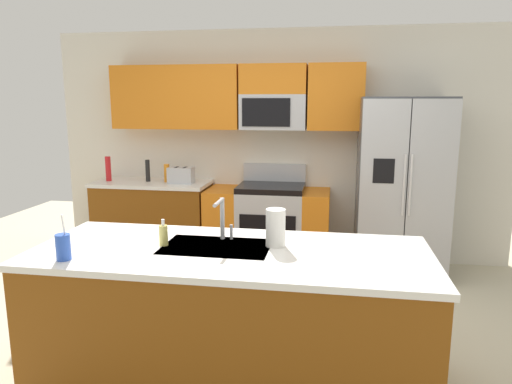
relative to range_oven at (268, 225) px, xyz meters
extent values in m
plane|color=beige|center=(0.06, -1.80, -0.44)|extent=(9.00, 9.00, 0.00)
cube|color=silver|center=(0.06, 0.35, 0.86)|extent=(5.20, 0.10, 2.60)
cube|color=orange|center=(-1.44, 0.14, 1.41)|extent=(0.70, 0.32, 0.70)
cube|color=orange|center=(-0.72, 0.14, 1.41)|extent=(0.75, 0.32, 0.70)
cube|color=orange|center=(0.71, 0.14, 1.41)|extent=(0.59, 0.32, 0.70)
cube|color=#B7BABF|center=(0.04, 0.14, 1.25)|extent=(0.72, 0.32, 0.38)
cube|color=black|center=(-0.02, -0.03, 1.25)|extent=(0.52, 0.01, 0.30)
cube|color=orange|center=(0.04, 0.14, 1.60)|extent=(0.72, 0.32, 0.32)
cube|color=brown|center=(-1.35, 0.00, -0.01)|extent=(1.29, 0.60, 0.86)
cube|color=silver|center=(-1.35, 0.00, 0.44)|extent=(1.32, 0.63, 0.04)
cube|color=#B7BABF|center=(0.04, 0.00, -0.02)|extent=(0.72, 0.60, 0.84)
cube|color=black|center=(0.04, -0.31, 0.01)|extent=(0.60, 0.01, 0.36)
cube|color=black|center=(0.04, 0.00, 0.43)|extent=(0.72, 0.60, 0.06)
cube|color=#B7BABF|center=(0.04, 0.27, 0.56)|extent=(0.72, 0.06, 0.20)
cube|color=orange|center=(-0.50, 0.00, -0.02)|extent=(0.36, 0.60, 0.84)
cube|color=orange|center=(0.54, 0.00, -0.02)|extent=(0.28, 0.60, 0.84)
cube|color=#4C4F54|center=(1.41, -0.05, 0.48)|extent=(0.90, 0.70, 1.85)
cube|color=#B7BABF|center=(1.19, -0.42, 0.48)|extent=(0.44, 0.04, 1.81)
cube|color=#B7BABF|center=(1.64, -0.42, 0.48)|extent=(0.44, 0.04, 1.81)
cylinder|color=silver|center=(1.38, -0.45, 0.57)|extent=(0.02, 0.02, 0.60)
cylinder|color=silver|center=(1.44, -0.45, 0.57)|extent=(0.02, 0.02, 0.60)
cube|color=black|center=(1.19, -0.44, 0.70)|extent=(0.20, 0.00, 0.24)
cube|color=brown|center=(0.09, -2.32, -0.01)|extent=(2.42, 0.96, 0.86)
cube|color=silver|center=(0.09, -2.32, 0.44)|extent=(2.46, 1.00, 0.04)
cube|color=#B7BABF|center=(-0.01, -2.27, 0.44)|extent=(0.68, 0.44, 0.03)
cube|color=#B7BABF|center=(-0.98, -0.05, 0.55)|extent=(0.28, 0.16, 0.18)
cube|color=black|center=(-1.03, -0.05, 0.63)|extent=(0.03, 0.11, 0.01)
cube|color=black|center=(-0.93, -0.05, 0.63)|extent=(0.03, 0.11, 0.01)
cylinder|color=black|center=(-1.40, 0.00, 0.58)|extent=(0.05, 0.05, 0.25)
cylinder|color=orange|center=(-1.17, 0.01, 0.56)|extent=(0.06, 0.06, 0.20)
cylinder|color=red|center=(-1.86, -0.04, 0.60)|extent=(0.06, 0.06, 0.28)
cylinder|color=#B7BABF|center=(-0.01, -2.10, 0.60)|extent=(0.03, 0.03, 0.28)
cylinder|color=#B7BABF|center=(-0.01, -2.20, 0.73)|extent=(0.02, 0.20, 0.02)
cylinder|color=#B7BABF|center=(0.05, -2.10, 0.51)|extent=(0.02, 0.02, 0.10)
cylinder|color=blue|center=(-0.82, -2.67, 0.53)|extent=(0.08, 0.08, 0.15)
cylinder|color=white|center=(-0.81, -2.67, 0.66)|extent=(0.01, 0.03, 0.14)
cylinder|color=#D8CC66|center=(-0.35, -2.30, 0.52)|extent=(0.06, 0.06, 0.13)
cylinder|color=white|center=(-0.35, -2.30, 0.61)|extent=(0.02, 0.02, 0.04)
cylinder|color=white|center=(0.36, -2.20, 0.58)|extent=(0.12, 0.12, 0.24)
camera|label=1|loc=(0.71, -5.04, 1.36)|focal=32.82mm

